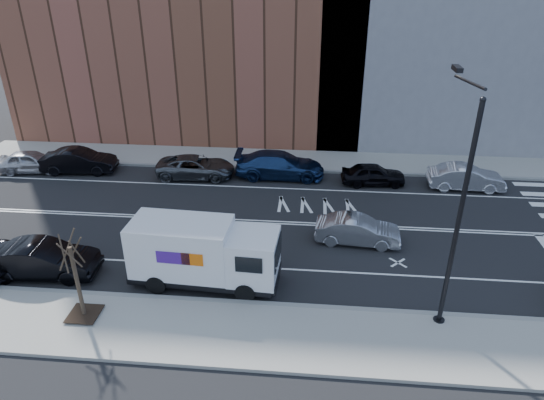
% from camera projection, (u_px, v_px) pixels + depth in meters
% --- Properties ---
extents(ground, '(120.00, 120.00, 0.00)m').
position_uv_depth(ground, '(277.00, 223.00, 26.24)').
color(ground, black).
rests_on(ground, ground).
extents(sidewalk_near, '(44.00, 3.60, 0.15)m').
position_uv_depth(sidewalk_near, '(258.00, 335.00, 18.39)').
color(sidewalk_near, gray).
rests_on(sidewalk_near, ground).
extents(sidewalk_far, '(44.00, 3.60, 0.15)m').
position_uv_depth(sidewalk_far, '(287.00, 160.00, 34.01)').
color(sidewalk_far, gray).
rests_on(sidewalk_far, ground).
extents(curb_near, '(44.00, 0.25, 0.17)m').
position_uv_depth(curb_near, '(263.00, 304.00, 19.99)').
color(curb_near, gray).
rests_on(curb_near, ground).
extents(curb_far, '(44.00, 0.25, 0.17)m').
position_uv_depth(curb_far, '(286.00, 170.00, 32.41)').
color(curb_far, gray).
rests_on(curb_far, ground).
extents(road_markings, '(40.00, 8.60, 0.01)m').
position_uv_depth(road_markings, '(277.00, 222.00, 26.24)').
color(road_markings, white).
rests_on(road_markings, ground).
extents(streetlight, '(0.44, 4.02, 9.34)m').
position_uv_depth(streetlight, '(458.00, 203.00, 17.23)').
color(streetlight, black).
rests_on(streetlight, ground).
extents(street_tree, '(1.20, 1.20, 3.75)m').
position_uv_depth(street_tree, '(79.00, 289.00, 18.70)').
color(street_tree, black).
rests_on(street_tree, ground).
extents(fedex_van, '(6.55, 2.57, 2.94)m').
position_uv_depth(fedex_van, '(203.00, 253.00, 20.79)').
color(fedex_van, black).
rests_on(fedex_van, ground).
extents(far_parked_a, '(4.46, 2.29, 1.45)m').
position_uv_depth(far_parked_a, '(31.00, 161.00, 32.07)').
color(far_parked_a, '#A8A7AC').
rests_on(far_parked_a, ground).
extents(far_parked_b, '(4.91, 2.07, 1.58)m').
position_uv_depth(far_parked_b, '(79.00, 161.00, 31.99)').
color(far_parked_b, black).
rests_on(far_parked_b, ground).
extents(far_parked_c, '(5.10, 2.56, 1.39)m').
position_uv_depth(far_parked_c, '(196.00, 167.00, 31.33)').
color(far_parked_c, '#4C5054').
rests_on(far_parked_c, ground).
extents(far_parked_d, '(5.75, 2.41, 1.66)m').
position_uv_depth(far_parked_d, '(280.00, 165.00, 31.28)').
color(far_parked_d, navy).
rests_on(far_parked_d, ground).
extents(far_parked_e, '(4.06, 1.89, 1.35)m').
position_uv_depth(far_parked_e, '(373.00, 174.00, 30.34)').
color(far_parked_e, black).
rests_on(far_parked_e, ground).
extents(far_parked_f, '(4.56, 1.67, 1.49)m').
position_uv_depth(far_parked_f, '(466.00, 177.00, 29.72)').
color(far_parked_f, silver).
rests_on(far_parked_f, ground).
extents(driving_sedan, '(4.32, 1.81, 1.39)m').
position_uv_depth(driving_sedan, '(358.00, 230.00, 24.14)').
color(driving_sedan, '#A0A1A5').
rests_on(driving_sedan, ground).
extents(near_parked_rear_a, '(4.97, 1.96, 1.61)m').
position_uv_depth(near_parked_rear_a, '(43.00, 260.00, 21.63)').
color(near_parked_rear_a, black).
rests_on(near_parked_rear_a, ground).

